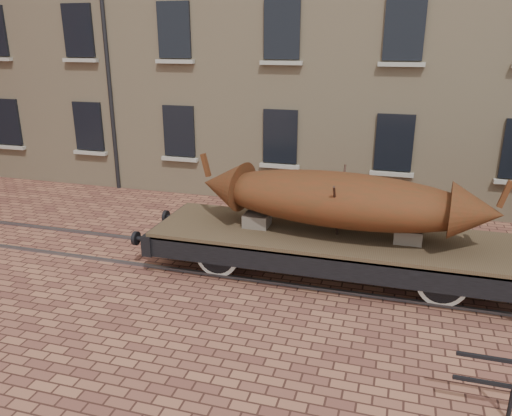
# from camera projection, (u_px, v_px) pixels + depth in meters

# --- Properties ---
(ground) EXTENTS (90.00, 90.00, 0.00)m
(ground) POSITION_uv_depth(u_px,v_px,m) (334.00, 277.00, 11.34)
(ground) COLOR brown
(rail_track) EXTENTS (30.00, 1.52, 0.06)m
(rail_track) POSITION_uv_depth(u_px,v_px,m) (334.00, 276.00, 11.33)
(rail_track) COLOR #59595E
(rail_track) RESTS_ON ground
(flatcar_wagon) EXTENTS (8.84, 2.40, 1.33)m
(flatcar_wagon) POSITION_uv_depth(u_px,v_px,m) (329.00, 242.00, 11.12)
(flatcar_wagon) COLOR #463927
(flatcar_wagon) RESTS_ON ground
(iron_boat) EXTENTS (6.58, 2.27, 1.58)m
(iron_boat) POSITION_uv_depth(u_px,v_px,m) (339.00, 199.00, 10.74)
(iron_boat) COLOR #552310
(iron_boat) RESTS_ON flatcar_wagon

